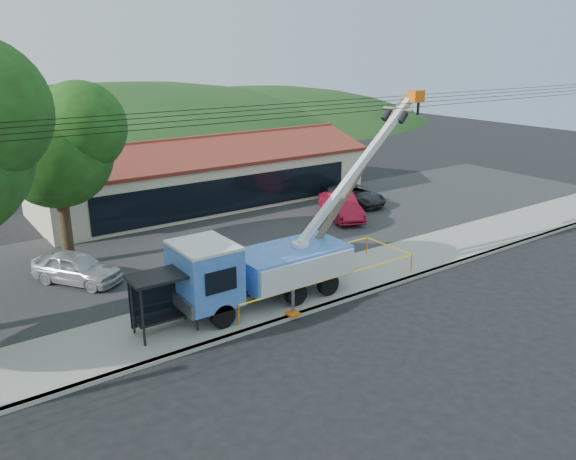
# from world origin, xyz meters

# --- Properties ---
(ground) EXTENTS (120.00, 120.00, 0.00)m
(ground) POSITION_xyz_m (0.00, 0.00, 0.00)
(ground) COLOR black
(ground) RESTS_ON ground
(curb) EXTENTS (60.00, 0.25, 0.15)m
(curb) POSITION_xyz_m (0.00, 2.10, 0.07)
(curb) COLOR gray
(curb) RESTS_ON ground
(sidewalk) EXTENTS (60.00, 4.00, 0.15)m
(sidewalk) POSITION_xyz_m (0.00, 4.00, 0.07)
(sidewalk) COLOR gray
(sidewalk) RESTS_ON ground
(parking_lot) EXTENTS (60.00, 12.00, 0.10)m
(parking_lot) POSITION_xyz_m (0.00, 12.00, 0.05)
(parking_lot) COLOR #28282B
(parking_lot) RESTS_ON ground
(strip_mall) EXTENTS (22.50, 8.53, 4.67)m
(strip_mall) POSITION_xyz_m (4.00, 19.98, 1.88)
(strip_mall) COLOR beige
(strip_mall) RESTS_ON ground
(tree_lot) EXTENTS (6.30, 5.60, 8.94)m
(tree_lot) POSITION_xyz_m (-7.00, 13.00, 6.21)
(tree_lot) COLOR #332316
(tree_lot) RESTS_ON ground
(hill_center) EXTENTS (89.60, 64.00, 32.00)m
(hill_center) POSITION_xyz_m (10.00, 55.00, 0.00)
(hill_center) COLOR #163C16
(hill_center) RESTS_ON ground
(hill_east) EXTENTS (72.80, 52.00, 26.00)m
(hill_east) POSITION_xyz_m (30.00, 55.00, 0.00)
(hill_east) COLOR #163C16
(hill_east) RESTS_ON ground
(utility_truck) EXTENTS (12.46, 4.12, 8.30)m
(utility_truck) POSITION_xyz_m (-1.68, 3.91, 1.79)
(utility_truck) COLOR black
(utility_truck) RESTS_ON ground
(leaning_pole) EXTENTS (7.00, 1.79, 8.24)m
(leaning_pole) POSITION_xyz_m (3.69, 4.27, 4.57)
(leaning_pole) COLOR brown
(leaning_pole) RESTS_ON ground
(bus_shelter) EXTENTS (2.46, 1.56, 2.33)m
(bus_shelter) POSITION_xyz_m (-6.00, 3.87, 1.85)
(bus_shelter) COLOR black
(bus_shelter) RESTS_ON ground
(caution_tape) EXTENTS (9.53, 3.13, 0.90)m
(caution_tape) POSITION_xyz_m (1.23, 4.10, 0.82)
(caution_tape) COLOR orange
(caution_tape) RESTS_ON ground
(car_silver) EXTENTS (3.78, 4.44, 1.44)m
(car_silver) POSITION_xyz_m (-7.30, 10.49, 0.00)
(car_silver) COLOR #B2B4BA
(car_silver) RESTS_ON ground
(car_red) EXTENTS (3.23, 4.92, 1.53)m
(car_red) POSITION_xyz_m (9.10, 11.33, 0.00)
(car_red) COLOR maroon
(car_red) RESTS_ON ground
(car_dark) EXTENTS (2.21, 4.67, 1.29)m
(car_dark) POSITION_xyz_m (12.06, 13.32, 0.00)
(car_dark) COLOR black
(car_dark) RESTS_ON ground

